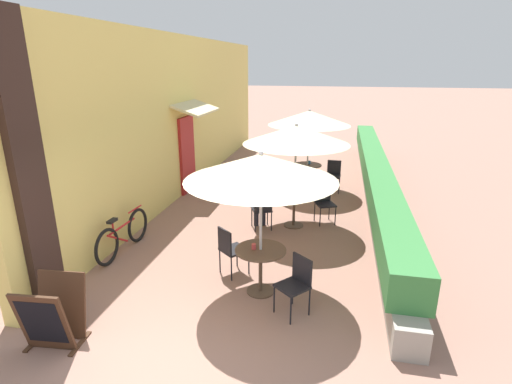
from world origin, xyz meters
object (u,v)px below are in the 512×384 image
(seated_patron_mid_right, at_px, (261,198))
(coffee_cup_far, at_px, (309,162))
(patio_table_near, at_px, (261,261))
(bicycle_leaning, at_px, (123,235))
(patio_umbrella_near, at_px, (261,167))
(patio_umbrella_mid, at_px, (296,135))
(patio_umbrella_far, at_px, (309,118))
(cafe_chair_near_left, at_px, (230,247))
(cafe_chair_mid_left, at_px, (324,200))
(patio_table_far, at_px, (307,171))
(cafe_chair_far_right, at_px, (334,173))
(cafe_chair_far_left, at_px, (281,171))
(patio_table_mid, at_px, (294,203))
(coffee_cup_near, at_px, (254,247))
(menu_board, at_px, (53,314))
(cafe_chair_mid_right, at_px, (262,208))
(cafe_chair_near_right, at_px, (296,281))

(seated_patron_mid_right, xyz_separation_m, coffee_cup_far, (0.79, 3.10, 0.10))
(patio_table_near, bearing_deg, bicycle_leaning, 163.60)
(patio_umbrella_near, relative_size, patio_umbrella_mid, 1.00)
(patio_umbrella_far, distance_m, coffee_cup_far, 1.27)
(patio_umbrella_near, height_order, cafe_chair_near_left, patio_umbrella_near)
(cafe_chair_mid_left, relative_size, patio_table_far, 1.09)
(cafe_chair_far_right, xyz_separation_m, bicycle_leaning, (-3.84, -4.77, -0.16))
(bicycle_leaning, bearing_deg, cafe_chair_far_left, 65.84)
(patio_table_mid, distance_m, cafe_chair_far_left, 2.77)
(coffee_cup_near, height_order, menu_board, menu_board)
(patio_table_near, xyz_separation_m, coffee_cup_near, (-0.10, -0.01, 0.24))
(cafe_chair_near_left, distance_m, patio_umbrella_far, 5.42)
(patio_umbrella_near, relative_size, cafe_chair_far_right, 2.64)
(cafe_chair_near_left, bearing_deg, patio_table_near, 5.90)
(patio_table_near, relative_size, bicycle_leaning, 0.46)
(cafe_chair_near_left, xyz_separation_m, menu_board, (-1.75, -2.18, -0.07))
(patio_table_mid, relative_size, cafe_chair_far_right, 0.92)
(cafe_chair_mid_left, distance_m, bicycle_leaning, 4.38)
(cafe_chair_mid_left, relative_size, bicycle_leaning, 0.50)
(patio_umbrella_near, bearing_deg, cafe_chair_mid_right, 100.37)
(bicycle_leaning, bearing_deg, coffee_cup_near, -14.64)
(coffee_cup_far, height_order, bicycle_leaning, coffee_cup_far)
(cafe_chair_near_right, xyz_separation_m, menu_board, (-2.97, -1.32, -0.07))
(patio_umbrella_near, relative_size, coffee_cup_far, 25.56)
(cafe_chair_far_left, relative_size, coffee_cup_far, 9.67)
(coffee_cup_far, height_order, menu_board, menu_board)
(menu_board, bearing_deg, coffee_cup_near, 32.46)
(patio_table_mid, relative_size, menu_board, 0.89)
(coffee_cup_near, distance_m, patio_umbrella_mid, 3.12)
(seated_patron_mid_right, xyz_separation_m, bicycle_leaning, (-2.36, -1.71, -0.33))
(cafe_chair_mid_right, distance_m, menu_board, 4.61)
(cafe_chair_near_right, height_order, coffee_cup_near, cafe_chair_near_right)
(patio_table_mid, height_order, menu_board, menu_board)
(cafe_chair_near_left, bearing_deg, patio_umbrella_mid, 112.46)
(patio_table_near, distance_m, patio_umbrella_mid, 3.21)
(cafe_chair_near_left, bearing_deg, menu_board, -87.79)
(cafe_chair_mid_left, height_order, cafe_chair_far_left, same)
(cafe_chair_near_right, distance_m, cafe_chair_mid_left, 3.63)
(cafe_chair_near_right, distance_m, cafe_chair_far_right, 6.05)
(cafe_chair_far_right, distance_m, menu_board, 8.08)
(cafe_chair_near_left, relative_size, coffee_cup_far, 9.67)
(seated_patron_mid_right, distance_m, patio_umbrella_far, 3.38)
(patio_umbrella_near, bearing_deg, cafe_chair_near_left, 144.90)
(seated_patron_mid_right, bearing_deg, cafe_chair_mid_left, 1.59)
(cafe_chair_mid_left, xyz_separation_m, patio_umbrella_far, (-0.59, 2.36, 1.54))
(patio_table_near, distance_m, menu_board, 2.94)
(seated_patron_mid_right, height_order, patio_umbrella_far, patio_umbrella_far)
(cafe_chair_mid_left, distance_m, coffee_cup_far, 2.53)
(patio_table_mid, height_order, cafe_chair_mid_right, cafe_chair_mid_right)
(menu_board, bearing_deg, cafe_chair_far_left, 70.48)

